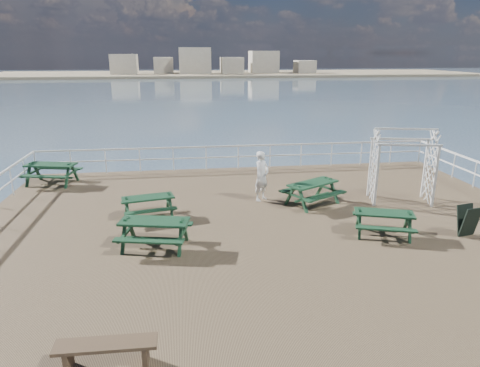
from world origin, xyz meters
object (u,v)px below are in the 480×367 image
picnic_table_c (313,188)px  trellis_arbor (402,170)px  picnic_table_d (155,228)px  picnic_table_e (384,218)px  picnic_table_b (148,202)px  picnic_table_a (51,169)px  person (262,176)px  flat_bench_far (107,349)px

picnic_table_c → trellis_arbor: (3.18, -0.11, 0.60)m
picnic_table_c → picnic_table_d: bearing=179.1°
picnic_table_e → trellis_arbor: trellis_arbor is taller
picnic_table_b → picnic_table_e: (6.86, -2.35, 0.01)m
picnic_table_c → picnic_table_e: picnic_table_c is taller
picnic_table_d → picnic_table_c: bearing=40.5°
trellis_arbor → picnic_table_a: bearing=175.3°
picnic_table_e → person: 4.62m
picnic_table_d → person: bearing=56.7°
picnic_table_a → trellis_arbor: (12.92, -3.87, 0.57)m
picnic_table_b → picnic_table_d: 2.34m
person → picnic_table_c: bearing=-62.8°
picnic_table_a → flat_bench_far: size_ratio=1.32×
picnic_table_b → trellis_arbor: size_ratio=0.70×
flat_bench_far → trellis_arbor: bearing=40.4°
trellis_arbor → picnic_table_d: bearing=-150.2°
picnic_table_c → trellis_arbor: trellis_arbor is taller
picnic_table_b → flat_bench_far: picnic_table_b is taller
picnic_table_e → picnic_table_a: bearing=167.0°
flat_bench_far → picnic_table_a: bearing=110.4°
picnic_table_c → picnic_table_d: 5.98m
picnic_table_d → picnic_table_a: bearing=136.5°
picnic_table_e → person: (-2.95, 3.53, 0.38)m
picnic_table_d → person: 5.02m
picnic_table_e → flat_bench_far: (-7.07, -4.61, -0.15)m
picnic_table_e → picnic_table_c: bearing=131.8°
picnic_table_b → person: person is taller
picnic_table_a → picnic_table_b: 5.96m
flat_bench_far → picnic_table_c: bearing=53.2°
picnic_table_a → trellis_arbor: 13.50m
picnic_table_a → flat_bench_far: bearing=-57.9°
picnic_table_b → picnic_table_c: (5.60, 0.52, 0.07)m
picnic_table_d → picnic_table_e: picnic_table_d is taller
picnic_table_d → trellis_arbor: 8.89m
picnic_table_c → flat_bench_far: (-5.81, -7.48, -0.21)m
trellis_arbor → person: trellis_arbor is taller
picnic_table_a → person: person is taller
picnic_table_d → flat_bench_far: 4.69m
picnic_table_a → trellis_arbor: size_ratio=0.85×
picnic_table_a → picnic_table_e: 12.85m
picnic_table_a → picnic_table_d: 7.97m
picnic_table_a → picnic_table_b: size_ratio=1.20×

